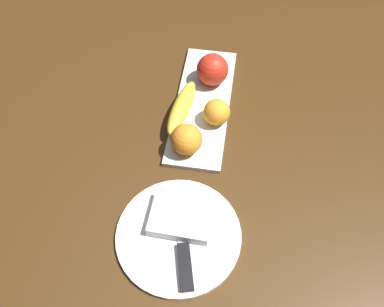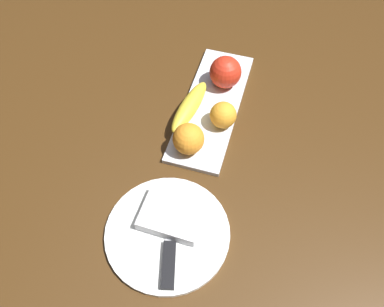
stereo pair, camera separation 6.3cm
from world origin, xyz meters
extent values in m
plane|color=#422911|center=(0.00, 0.00, 0.00)|extent=(2.40, 2.40, 0.00)
cube|color=silver|center=(0.00, 0.04, 0.01)|extent=(0.37, 0.13, 0.01)
sphere|color=red|center=(0.08, 0.03, 0.05)|extent=(0.08, 0.08, 0.08)
ellipsoid|color=yellow|center=(-0.04, 0.08, 0.03)|extent=(0.17, 0.07, 0.04)
sphere|color=orange|center=(-0.14, 0.06, 0.05)|extent=(0.07, 0.07, 0.07)
sphere|color=orange|center=(-0.05, 0.00, 0.04)|extent=(0.06, 0.06, 0.06)
cylinder|color=white|center=(-0.34, 0.04, 0.01)|extent=(0.25, 0.25, 0.01)
cube|color=white|center=(-0.31, 0.04, 0.02)|extent=(0.09, 0.12, 0.03)
cube|color=silver|center=(-0.35, 0.03, 0.01)|extent=(0.15, 0.06, 0.00)
cube|color=black|center=(-0.41, 0.01, 0.02)|extent=(0.09, 0.05, 0.01)
camera|label=1|loc=(-0.64, -0.04, 0.75)|focal=37.55mm
camera|label=2|loc=(-0.63, -0.10, 0.75)|focal=37.55mm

